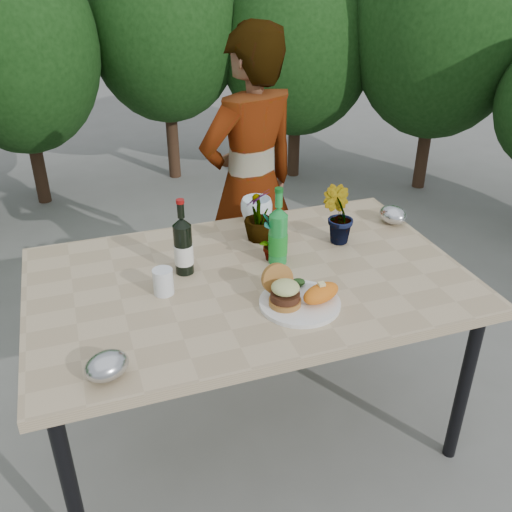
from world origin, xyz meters
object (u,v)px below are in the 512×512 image
object	(u,v)px
dinner_plate	(300,303)
person	(251,187)
patio_table	(249,290)
wine_bottle	(183,246)

from	to	relation	value
dinner_plate	person	bearing A→B (deg)	81.11
dinner_plate	person	world-z (taller)	person
person	dinner_plate	bearing A→B (deg)	62.78
patio_table	person	distance (m)	0.82
dinner_plate	person	size ratio (longest dim) A/B	0.18
dinner_plate	wine_bottle	size ratio (longest dim) A/B	0.95
patio_table	dinner_plate	bearing A→B (deg)	-65.64
person	patio_table	bearing A→B (deg)	52.79
patio_table	wine_bottle	size ratio (longest dim) A/B	5.40
wine_bottle	patio_table	bearing A→B (deg)	-35.50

